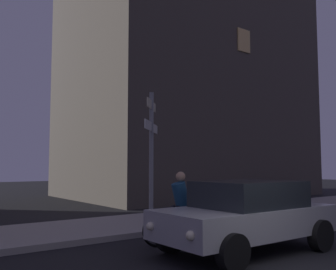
% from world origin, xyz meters
% --- Properties ---
extents(sidewalk_kerb, '(40.00, 3.04, 0.14)m').
position_xyz_m(sidewalk_kerb, '(0.00, 6.43, 0.07)').
color(sidewalk_kerb, '#9E9991').
rests_on(sidewalk_kerb, ground_plane).
extents(signpost, '(1.28, 1.28, 3.63)m').
position_xyz_m(signpost, '(0.61, 5.55, 2.27)').
color(signpost, gray).
rests_on(signpost, sidewalk_kerb).
extents(car_side_parked, '(4.00, 1.94, 1.43)m').
position_xyz_m(car_side_parked, '(0.78, 2.32, 0.76)').
color(car_side_parked, '#B7B7BC').
rests_on(car_side_parked, ground_plane).
extents(cyclist, '(1.82, 0.33, 1.61)m').
position_xyz_m(cyclist, '(0.18, 3.80, 0.75)').
color(cyclist, black).
rests_on(cyclist, ground_plane).
extents(building_right_block, '(13.83, 9.05, 21.67)m').
position_xyz_m(building_right_block, '(9.37, 14.44, 10.83)').
color(building_right_block, '#4C443D').
rests_on(building_right_block, ground_plane).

